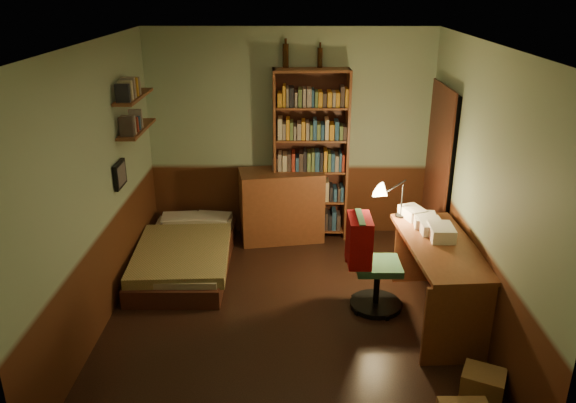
{
  "coord_description": "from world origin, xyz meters",
  "views": [
    {
      "loc": [
        0.05,
        -4.8,
        3.09
      ],
      "look_at": [
        0.0,
        0.25,
        1.1
      ],
      "focal_mm": 35.0,
      "sensor_mm": 36.0,
      "label": 1
    }
  ],
  "objects_px": {
    "dresser": "(281,205)",
    "cardboard_box_b": "(483,384)",
    "desk_lamp": "(403,186)",
    "bed": "(185,245)",
    "desk": "(437,281)",
    "office_chair": "(378,261)",
    "mini_stereo": "(284,162)",
    "bookshelf": "(310,157)"
  },
  "relations": [
    {
      "from": "dresser",
      "to": "cardboard_box_b",
      "type": "bearing_deg",
      "value": -70.66
    },
    {
      "from": "desk_lamp",
      "to": "dresser",
      "type": "bearing_deg",
      "value": 138.7
    },
    {
      "from": "desk_lamp",
      "to": "cardboard_box_b",
      "type": "distance_m",
      "value": 2.09
    },
    {
      "from": "bed",
      "to": "desk",
      "type": "relative_size",
      "value": 1.22
    },
    {
      "from": "office_chair",
      "to": "cardboard_box_b",
      "type": "xyz_separation_m",
      "value": [
        0.67,
        -1.31,
        -0.41
      ]
    },
    {
      "from": "mini_stereo",
      "to": "bookshelf",
      "type": "height_order",
      "value": "bookshelf"
    },
    {
      "from": "desk",
      "to": "office_chair",
      "type": "relative_size",
      "value": 1.42
    },
    {
      "from": "bed",
      "to": "cardboard_box_b",
      "type": "height_order",
      "value": "bed"
    },
    {
      "from": "dresser",
      "to": "mini_stereo",
      "type": "xyz_separation_m",
      "value": [
        0.04,
        0.12,
        0.53
      ]
    },
    {
      "from": "dresser",
      "to": "mini_stereo",
      "type": "bearing_deg",
      "value": 62.7
    },
    {
      "from": "bed",
      "to": "office_chair",
      "type": "relative_size",
      "value": 1.73
    },
    {
      "from": "mini_stereo",
      "to": "desk_lamp",
      "type": "distance_m",
      "value": 1.79
    },
    {
      "from": "mini_stereo",
      "to": "dresser",
      "type": "bearing_deg",
      "value": -102.14
    },
    {
      "from": "desk_lamp",
      "to": "desk",
      "type": "bearing_deg",
      "value": -66.74
    },
    {
      "from": "dresser",
      "to": "bookshelf",
      "type": "bearing_deg",
      "value": 3.26
    },
    {
      "from": "bookshelf",
      "to": "office_chair",
      "type": "distance_m",
      "value": 1.91
    },
    {
      "from": "desk_lamp",
      "to": "office_chair",
      "type": "xyz_separation_m",
      "value": [
        -0.28,
        -0.48,
        -0.61
      ]
    },
    {
      "from": "desk",
      "to": "dresser",
      "type": "bearing_deg",
      "value": 126.01
    },
    {
      "from": "bed",
      "to": "office_chair",
      "type": "distance_m",
      "value": 2.26
    },
    {
      "from": "office_chair",
      "to": "cardboard_box_b",
      "type": "bearing_deg",
      "value": -63.43
    },
    {
      "from": "bed",
      "to": "bookshelf",
      "type": "xyz_separation_m",
      "value": [
        1.45,
        0.88,
        0.8
      ]
    },
    {
      "from": "bookshelf",
      "to": "desk_lamp",
      "type": "height_order",
      "value": "bookshelf"
    },
    {
      "from": "bed",
      "to": "office_chair",
      "type": "xyz_separation_m",
      "value": [
        2.08,
        -0.84,
        0.26
      ]
    },
    {
      "from": "mini_stereo",
      "to": "desk",
      "type": "xyz_separation_m",
      "value": [
        1.5,
        -1.94,
        -0.58
      ]
    },
    {
      "from": "dresser",
      "to": "office_chair",
      "type": "height_order",
      "value": "office_chair"
    },
    {
      "from": "dresser",
      "to": "desk",
      "type": "distance_m",
      "value": 2.38
    },
    {
      "from": "desk_lamp",
      "to": "cardboard_box_b",
      "type": "relative_size",
      "value": 2.11
    },
    {
      "from": "bookshelf",
      "to": "mini_stereo",
      "type": "bearing_deg",
      "value": 169.47
    },
    {
      "from": "dresser",
      "to": "desk",
      "type": "xyz_separation_m",
      "value": [
        1.54,
        -1.81,
        -0.05
      ]
    },
    {
      "from": "bookshelf",
      "to": "desk",
      "type": "distance_m",
      "value": 2.33
    },
    {
      "from": "dresser",
      "to": "mini_stereo",
      "type": "distance_m",
      "value": 0.54
    },
    {
      "from": "mini_stereo",
      "to": "office_chair",
      "type": "bearing_deg",
      "value": -56.51
    },
    {
      "from": "desk",
      "to": "office_chair",
      "type": "xyz_separation_m",
      "value": [
        -0.55,
        0.18,
        0.13
      ]
    },
    {
      "from": "mini_stereo",
      "to": "cardboard_box_b",
      "type": "xyz_separation_m",
      "value": [
        1.62,
        -3.07,
        -0.87
      ]
    },
    {
      "from": "bed",
      "to": "cardboard_box_b",
      "type": "xyz_separation_m",
      "value": [
        2.75,
        -2.15,
        -0.16
      ]
    },
    {
      "from": "mini_stereo",
      "to": "desk_lamp",
      "type": "height_order",
      "value": "desk_lamp"
    },
    {
      "from": "dresser",
      "to": "cardboard_box_b",
      "type": "height_order",
      "value": "dresser"
    },
    {
      "from": "desk_lamp",
      "to": "cardboard_box_b",
      "type": "bearing_deg",
      "value": -76.72
    },
    {
      "from": "mini_stereo",
      "to": "office_chair",
      "type": "distance_m",
      "value": 2.05
    },
    {
      "from": "desk_lamp",
      "to": "mini_stereo",
      "type": "bearing_deg",
      "value": 134.88
    },
    {
      "from": "bed",
      "to": "office_chair",
      "type": "height_order",
      "value": "office_chair"
    },
    {
      "from": "office_chair",
      "to": "cardboard_box_b",
      "type": "height_order",
      "value": "office_chair"
    }
  ]
}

